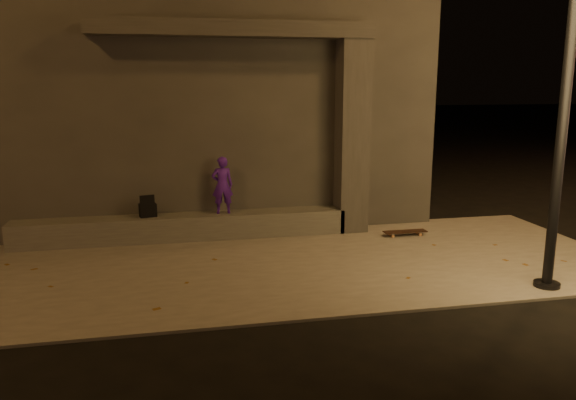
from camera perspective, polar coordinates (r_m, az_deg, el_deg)
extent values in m
plane|color=black|center=(7.22, 2.64, -11.56)|extent=(120.00, 120.00, 0.00)
cube|color=#68625C|center=(9.03, -0.56, -6.50)|extent=(11.00, 4.40, 0.04)
cube|color=#383633|center=(12.93, -9.04, 10.55)|extent=(9.00, 5.00, 5.20)
cube|color=#4F4E48|center=(10.48, -10.55, -2.70)|extent=(6.00, 0.55, 0.45)
cube|color=#383633|center=(10.75, 6.52, 6.32)|extent=(0.55, 0.55, 3.60)
cube|color=#383633|center=(10.31, -5.52, 16.90)|extent=(5.00, 0.70, 0.28)
imported|color=#461797|center=(10.36, -6.68, 1.52)|extent=(0.39, 0.26, 1.06)
cube|color=black|center=(10.41, -14.05, -1.01)|extent=(0.33, 0.25, 0.24)
cube|color=black|center=(10.37, -14.10, 0.10)|extent=(0.26, 0.09, 0.17)
cube|color=black|center=(10.77, 11.81, -3.15)|extent=(0.82, 0.21, 0.02)
cylinder|color=#A87043|center=(10.96, 12.95, -3.22)|extent=(0.06, 0.03, 0.06)
cylinder|color=#A87043|center=(10.83, 13.29, -3.43)|extent=(0.06, 0.03, 0.06)
cylinder|color=#A87043|center=(10.75, 10.29, -3.41)|extent=(0.06, 0.03, 0.06)
cylinder|color=#A87043|center=(10.61, 10.61, -3.63)|extent=(0.06, 0.03, 0.06)
cube|color=#99999E|center=(10.89, 13.13, -3.15)|extent=(0.05, 0.17, 0.02)
cube|color=#99999E|center=(10.67, 10.45, -3.34)|extent=(0.05, 0.17, 0.02)
cylinder|color=black|center=(8.40, 27.02, 16.38)|extent=(0.14, 0.14, 7.42)
cylinder|color=black|center=(8.82, 24.78, -7.90)|extent=(0.36, 0.36, 0.10)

